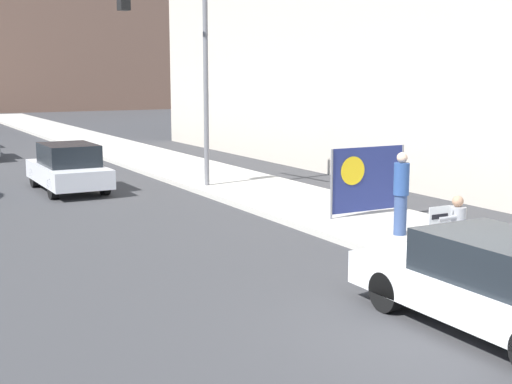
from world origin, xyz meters
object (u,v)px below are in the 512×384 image
at_px(seated_protester, 459,225).
at_px(car_on_road_nearest, 68,168).
at_px(traffic_light_pole, 179,48).
at_px(jogger_on_sidewalk, 401,193).
at_px(protest_banner, 367,179).
at_px(parked_car_curbside, 498,284).

relative_size(seated_protester, car_on_road_nearest, 0.29).
xyz_separation_m(traffic_light_pole, car_on_road_nearest, (-2.99, 2.02, -3.71)).
bearing_deg(seated_protester, jogger_on_sidewalk, 80.80).
height_order(seated_protester, protest_banner, protest_banner).
bearing_deg(traffic_light_pole, car_on_road_nearest, 145.91).
bearing_deg(car_on_road_nearest, parked_car_curbside, -81.77).
distance_m(seated_protester, protest_banner, 4.40).
bearing_deg(car_on_road_nearest, jogger_on_sidewalk, -65.83).
relative_size(protest_banner, parked_car_curbside, 0.50).
height_order(protest_banner, car_on_road_nearest, protest_banner).
height_order(jogger_on_sidewalk, protest_banner, jogger_on_sidewalk).
bearing_deg(jogger_on_sidewalk, car_on_road_nearest, -38.12).
bearing_deg(jogger_on_sidewalk, protest_banner, -81.20).
distance_m(parked_car_curbside, car_on_road_nearest, 15.65).
distance_m(traffic_light_pole, parked_car_curbside, 14.00).
bearing_deg(traffic_light_pole, parked_car_curbside, -93.17).
height_order(jogger_on_sidewalk, parked_car_curbside, jogger_on_sidewalk).
height_order(seated_protester, traffic_light_pole, traffic_light_pole).
bearing_deg(traffic_light_pole, jogger_on_sidewalk, -78.58).
distance_m(seated_protester, jogger_on_sidewalk, 2.13).
bearing_deg(protest_banner, traffic_light_pole, 111.41).
bearing_deg(jogger_on_sidewalk, traffic_light_pole, -50.87).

